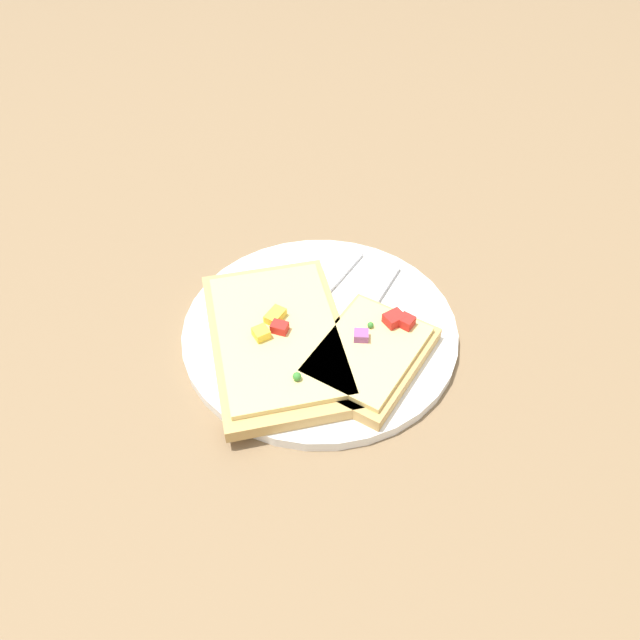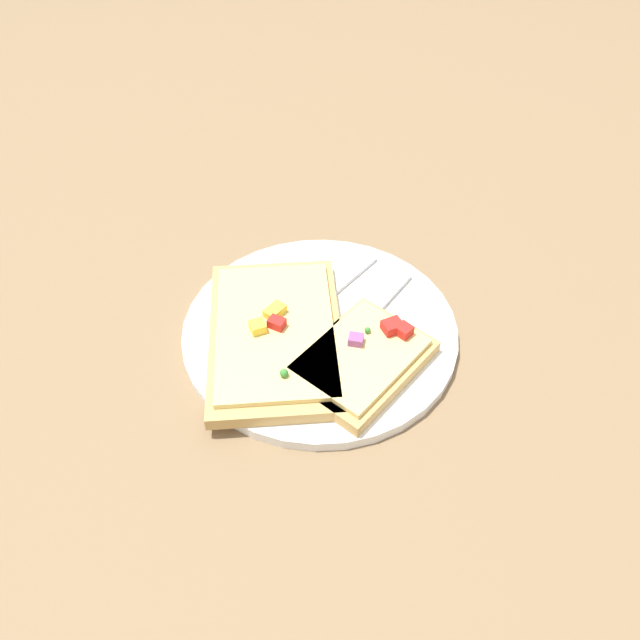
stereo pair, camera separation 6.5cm
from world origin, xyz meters
TOP-DOWN VIEW (x-y plane):
  - ground_plane at (0.00, 0.00)m, footprint 4.00×4.00m
  - plate at (0.00, 0.00)m, footprint 0.29×0.29m
  - fork at (-0.01, 0.02)m, footprint 0.17×0.15m
  - knife at (0.05, 0.00)m, footprint 0.15×0.15m
  - pizza_slice_main at (-0.05, -0.01)m, footprint 0.15×0.22m
  - pizza_slice_corner at (0.03, -0.06)m, footprint 0.17×0.16m
  - crumb_scatter at (-0.01, -0.02)m, footprint 0.02×0.06m

SIDE VIEW (x-z plane):
  - ground_plane at x=0.00m, z-range 0.00..0.00m
  - plate at x=0.00m, z-range 0.00..0.01m
  - fork at x=-0.01m, z-range 0.01..0.02m
  - knife at x=0.05m, z-range 0.01..0.02m
  - crumb_scatter at x=-0.01m, z-range 0.01..0.02m
  - pizza_slice_main at x=-0.05m, z-range 0.01..0.04m
  - pizza_slice_corner at x=0.03m, z-range 0.01..0.04m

